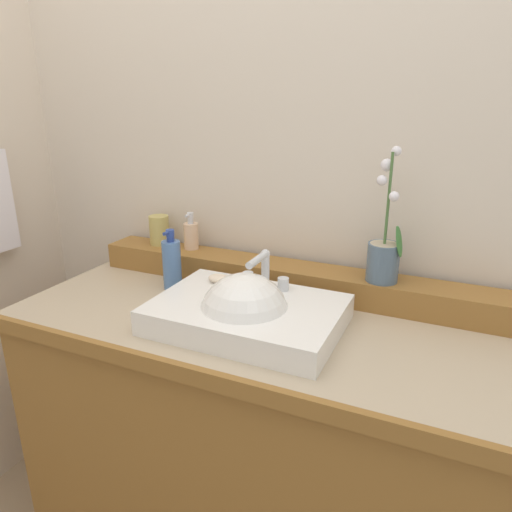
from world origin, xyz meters
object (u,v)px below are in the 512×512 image
object	(u,v)px
sink_basin	(246,316)
lotion_bottle	(172,264)
soap_dispenser	(191,235)
tumbler_cup	(159,230)
potted_plant	(384,252)
soap_bar	(219,279)

from	to	relation	value
sink_basin	lotion_bottle	bearing A→B (deg)	155.67
sink_basin	soap_dispenser	bearing A→B (deg)	139.13
tumbler_cup	potted_plant	bearing A→B (deg)	-2.21
soap_bar	tumbler_cup	distance (m)	0.41
lotion_bottle	soap_bar	bearing A→B (deg)	-13.37
sink_basin	potted_plant	xyz separation A→B (m)	(0.30, 0.28, 0.14)
potted_plant	lotion_bottle	size ratio (longest dim) A/B	1.94
tumbler_cup	lotion_bottle	bearing A→B (deg)	-45.37
soap_dispenser	lotion_bottle	bearing A→B (deg)	-81.05
soap_bar	tumbler_cup	bearing A→B (deg)	149.86
potted_plant	tumbler_cup	size ratio (longest dim) A/B	3.65
soap_bar	tumbler_cup	xyz separation A→B (m)	(-0.35, 0.20, 0.06)
potted_plant	soap_dispenser	distance (m)	0.66
sink_basin	potted_plant	bearing A→B (deg)	42.67
soap_dispenser	lotion_bottle	world-z (taller)	soap_dispenser
sink_basin	soap_dispenser	xyz separation A→B (m)	(-0.36, 0.31, 0.10)
tumbler_cup	lotion_bottle	world-z (taller)	lotion_bottle
sink_basin	potted_plant	distance (m)	0.43
soap_dispenser	soap_bar	bearing A→B (deg)	-42.89
sink_basin	soap_bar	distance (m)	0.18
soap_dispenser	lotion_bottle	xyz separation A→B (m)	(0.03, -0.16, -0.05)
potted_plant	tumbler_cup	world-z (taller)	potted_plant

